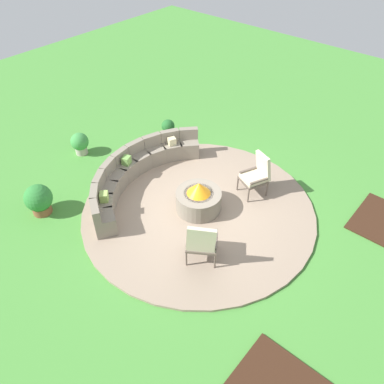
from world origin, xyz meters
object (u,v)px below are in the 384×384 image
(lounge_chair_front_left, at_px, (202,241))
(potted_plant_2, at_px, (168,129))
(potted_plant_1, at_px, (39,199))
(fire_pit, at_px, (199,199))
(curved_stone_bench, at_px, (136,172))
(lounge_chair_front_right, at_px, (257,174))
(potted_plant_0, at_px, (80,143))

(lounge_chair_front_left, xyz_separation_m, potted_plant_2, (2.88, 3.62, -0.25))
(lounge_chair_front_left, height_order, potted_plant_1, lounge_chair_front_left)
(fire_pit, height_order, potted_plant_2, fire_pit)
(curved_stone_bench, bearing_deg, potted_plant_2, 21.41)
(lounge_chair_front_right, bearing_deg, fire_pit, 87.13)
(lounge_chair_front_right, distance_m, potted_plant_0, 4.95)
(potted_plant_1, bearing_deg, potted_plant_2, -1.62)
(lounge_chair_front_left, bearing_deg, curved_stone_bench, 128.77)
(lounge_chair_front_right, xyz_separation_m, potted_plant_0, (-1.71, 4.64, -0.27))
(fire_pit, bearing_deg, lounge_chair_front_right, -26.27)
(curved_stone_bench, relative_size, potted_plant_0, 6.29)
(potted_plant_0, relative_size, potted_plant_2, 0.99)
(potted_plant_0, bearing_deg, lounge_chair_front_right, -69.82)
(curved_stone_bench, distance_m, lounge_chair_front_left, 2.98)
(potted_plant_1, xyz_separation_m, potted_plant_2, (4.17, -0.12, -0.04))
(lounge_chair_front_left, relative_size, potted_plant_2, 1.72)
(curved_stone_bench, xyz_separation_m, potted_plant_0, (-0.09, 2.15, -0.02))
(fire_pit, xyz_separation_m, curved_stone_bench, (-0.26, 1.82, 0.01))
(fire_pit, xyz_separation_m, potted_plant_1, (-2.42, 2.73, 0.04))
(curved_stone_bench, bearing_deg, fire_pit, -81.91)
(fire_pit, relative_size, potted_plant_1, 1.39)
(potted_plant_2, bearing_deg, fire_pit, -123.90)
(lounge_chair_front_right, bearing_deg, curved_stone_bench, 56.35)
(fire_pit, distance_m, lounge_chair_front_left, 1.54)
(curved_stone_bench, relative_size, lounge_chair_front_left, 3.63)
(lounge_chair_front_left, distance_m, potted_plant_0, 5.05)
(fire_pit, xyz_separation_m, lounge_chair_front_right, (1.35, -0.67, 0.26))
(potted_plant_1, bearing_deg, fire_pit, -48.45)
(curved_stone_bench, distance_m, potted_plant_2, 2.16)
(potted_plant_0, xyz_separation_m, potted_plant_1, (-2.07, -1.25, 0.06))
(curved_stone_bench, relative_size, potted_plant_1, 5.27)
(curved_stone_bench, height_order, potted_plant_1, curved_stone_bench)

